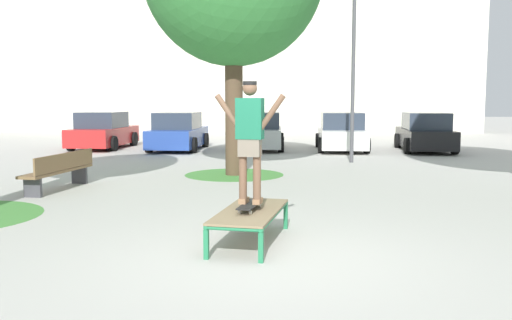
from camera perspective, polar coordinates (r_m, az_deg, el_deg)
name	(u,v)px	position (r m, az deg, el deg)	size (l,w,h in m)	color
ground_plane	(269,258)	(7.06, 1.39, -10.13)	(120.00, 120.00, 0.00)	#B7B5AD
building_facade	(233,39)	(35.94, -2.34, 12.42)	(30.41, 4.00, 11.73)	silver
skate_box	(250,213)	(7.71, -0.60, -5.54)	(1.06, 2.00, 0.46)	#237A4C
skateboard	(250,205)	(7.68, -0.63, -4.67)	(0.34, 0.82, 0.09)	black
skater	(250,133)	(7.55, -0.63, 2.77)	(1.00, 0.33, 1.69)	brown
grass_patch_mid_back	(234,175)	(14.72, -2.27, -1.52)	(2.64, 2.64, 0.01)	#47893D
car_red	(103,132)	(23.58, -15.52, 2.85)	(2.02, 4.25, 1.50)	red
car_blue	(178,133)	(22.17, -8.05, 2.82)	(2.00, 4.24, 1.50)	#28479E
car_silver	(260,132)	(22.26, 0.42, 2.89)	(1.96, 4.22, 1.50)	#B7BABF
car_white	(341,133)	(22.05, 8.83, 2.78)	(1.98, 4.23, 1.50)	silver
car_black	(425,133)	(22.50, 17.09, 2.65)	(2.11, 4.30, 1.50)	black
park_bench	(60,170)	(12.92, -19.64, -0.98)	(0.75, 2.44, 0.83)	brown
light_post	(354,41)	(17.86, 10.08, 12.04)	(0.36, 0.36, 5.83)	#4C4C51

